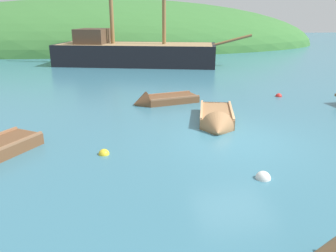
{
  "coord_description": "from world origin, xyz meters",
  "views": [
    {
      "loc": [
        -3.81,
        -9.1,
        3.71
      ],
      "look_at": [
        -1.91,
        1.46,
        0.12
      ],
      "focal_mm": 35.54,
      "sensor_mm": 36.0,
      "label": 1
    }
  ],
  "objects": [
    {
      "name": "ground_plane",
      "position": [
        0.0,
        0.0,
        0.0
      ],
      "size": [
        120.0,
        120.0,
        0.0
      ],
      "primitive_type": "plane",
      "color": "teal"
    },
    {
      "name": "sailing_ship",
      "position": [
        -1.74,
        17.3,
        0.6
      ],
      "size": [
        14.82,
        7.4,
        12.11
      ],
      "rotation": [
        0.0,
        0.0,
        -0.29
      ],
      "color": "black",
      "rests_on": "ground"
    },
    {
      "name": "shore_hill",
      "position": [
        -4.07,
        34.97,
        0.0
      ],
      "size": [
        55.02,
        26.1,
        11.33
      ],
      "primitive_type": "ellipsoid",
      "color": "#387033",
      "rests_on": "ground"
    },
    {
      "name": "rowboat_outer_left",
      "position": [
        -1.61,
        4.97,
        0.08
      ],
      "size": [
        3.05,
        1.6,
        1.0
      ],
      "rotation": [
        0.0,
        0.0,
        3.35
      ],
      "color": "brown",
      "rests_on": "ground"
    },
    {
      "name": "buoy_yellow",
      "position": [
        -4.06,
        -0.33,
        0.0
      ],
      "size": [
        0.31,
        0.31,
        0.31
      ],
      "primitive_type": "sphere",
      "color": "yellow",
      "rests_on": "ground"
    },
    {
      "name": "rowboat_near_dock",
      "position": [
        -0.09,
        1.75,
        0.12
      ],
      "size": [
        1.99,
        3.33,
        1.12
      ],
      "rotation": [
        0.0,
        0.0,
        4.42
      ],
      "color": "#9E7047",
      "rests_on": "ground"
    },
    {
      "name": "buoy_white",
      "position": [
        -0.31,
        -2.48,
        0.0
      ],
      "size": [
        0.37,
        0.37,
        0.37
      ],
      "primitive_type": "sphere",
      "color": "white",
      "rests_on": "ground"
    },
    {
      "name": "buoy_red",
      "position": [
        4.17,
        5.27,
        0.0
      ],
      "size": [
        0.31,
        0.31,
        0.31
      ],
      "primitive_type": "sphere",
      "color": "red",
      "rests_on": "ground"
    }
  ]
}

